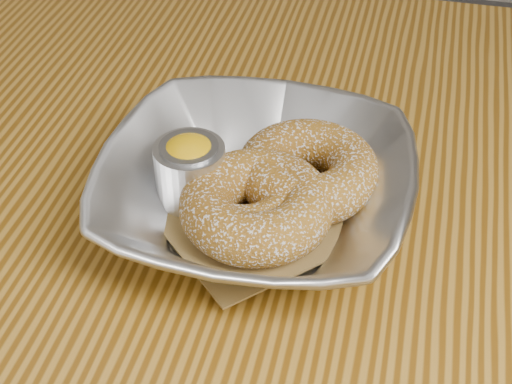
% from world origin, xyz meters
% --- Properties ---
extents(table, '(1.20, 0.80, 0.75)m').
position_xyz_m(table, '(0.00, 0.00, 0.65)').
color(table, '#8F601B').
rests_on(table, ground_plane).
extents(serving_bowl, '(0.24, 0.24, 0.06)m').
position_xyz_m(serving_bowl, '(0.05, -0.02, 0.78)').
color(serving_bowl, silver).
rests_on(serving_bowl, table).
extents(parchment, '(0.21, 0.21, 0.00)m').
position_xyz_m(parchment, '(0.05, -0.02, 0.76)').
color(parchment, olive).
rests_on(parchment, table).
extents(donut_back, '(0.12, 0.12, 0.04)m').
position_xyz_m(donut_back, '(0.08, 0.01, 0.78)').
color(donut_back, '#935D19').
rests_on(donut_back, parchment).
extents(donut_front, '(0.16, 0.16, 0.04)m').
position_xyz_m(donut_front, '(0.05, -0.04, 0.78)').
color(donut_front, '#935D19').
rests_on(donut_front, parchment).
extents(donut_extra, '(0.10, 0.10, 0.03)m').
position_xyz_m(donut_extra, '(0.04, -0.03, 0.78)').
color(donut_extra, '#935D19').
rests_on(donut_extra, parchment).
extents(ramekin, '(0.06, 0.06, 0.06)m').
position_xyz_m(ramekin, '(-0.01, -0.01, 0.79)').
color(ramekin, silver).
rests_on(ramekin, table).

